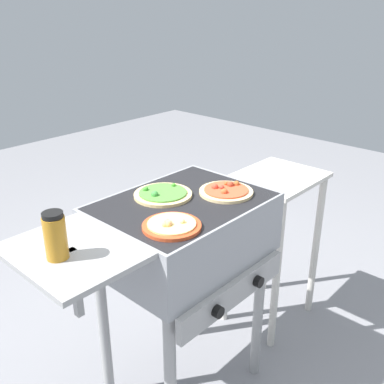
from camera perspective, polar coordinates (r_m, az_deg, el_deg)
The scene contains 7 objects.
ground_plane at distance 2.16m, azimuth -0.98°, elevation -23.48°, with size 8.00×8.00×0.00m, color gray.
grill at distance 1.68m, azimuth -1.37°, elevation -5.81°, with size 0.96×0.53×0.90m.
pizza_cheese at distance 1.43m, azimuth -2.67°, elevation -4.35°, with size 0.19×0.19×0.03m.
pizza_pepperoni at distance 1.70m, azimuth 4.44°, elevation 0.15°, with size 0.21×0.21×0.04m.
pizza_veggie at distance 1.67m, azimuth -3.83°, elevation -0.27°, with size 0.22×0.22×0.04m.
sauce_jar at distance 1.30m, azimuth -17.31°, elevation -5.45°, with size 0.06×0.06×0.14m.
prep_table at distance 2.25m, azimuth 10.59°, elevation -3.62°, with size 0.44×0.36×0.82m.
Camera 1 is at (-1.07, -1.03, 1.57)m, focal length 41.12 mm.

